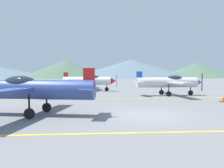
{
  "coord_description": "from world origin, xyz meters",
  "views": [
    {
      "loc": [
        -2.58,
        -11.39,
        2.08
      ],
      "look_at": [
        -1.0,
        10.0,
        1.2
      ],
      "focal_mm": 35.73,
      "sensor_mm": 36.0,
      "label": 1
    }
  ],
  "objects_px": {
    "airplane_mid": "(169,82)",
    "traffic_cone_front": "(223,98)",
    "airplane_near": "(30,89)",
    "airplane_far": "(89,80)"
  },
  "relations": [
    {
      "from": "airplane_mid",
      "to": "airplane_far",
      "type": "relative_size",
      "value": 1.0
    },
    {
      "from": "airplane_far",
      "to": "traffic_cone_front",
      "type": "distance_m",
      "value": 16.39
    },
    {
      "from": "airplane_near",
      "to": "airplane_mid",
      "type": "height_order",
      "value": "same"
    },
    {
      "from": "airplane_mid",
      "to": "airplane_far",
      "type": "bearing_deg",
      "value": 139.97
    },
    {
      "from": "airplane_near",
      "to": "airplane_far",
      "type": "relative_size",
      "value": 1.0
    },
    {
      "from": "airplane_near",
      "to": "airplane_far",
      "type": "height_order",
      "value": "same"
    },
    {
      "from": "airplane_mid",
      "to": "traffic_cone_front",
      "type": "distance_m",
      "value": 6.12
    },
    {
      "from": "airplane_far",
      "to": "traffic_cone_front",
      "type": "height_order",
      "value": "airplane_far"
    },
    {
      "from": "traffic_cone_front",
      "to": "airplane_mid",
      "type": "bearing_deg",
      "value": 112.68
    },
    {
      "from": "traffic_cone_front",
      "to": "airplane_near",
      "type": "bearing_deg",
      "value": -160.52
    }
  ]
}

